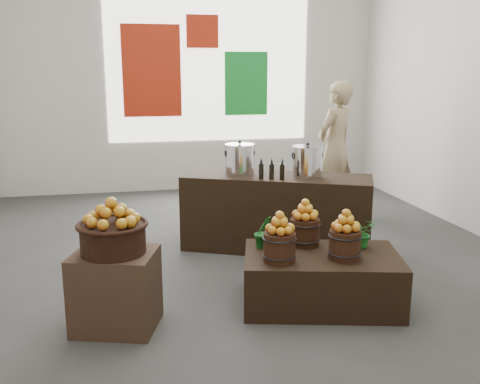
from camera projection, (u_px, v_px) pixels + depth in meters
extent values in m
plane|color=#393937|center=(235.00, 261.00, 5.50)|extent=(7.00, 7.00, 0.00)
cube|color=beige|center=(190.00, 64.00, 8.39)|extent=(6.00, 0.04, 4.00)
cube|color=white|center=(209.00, 64.00, 8.43)|extent=(3.20, 0.02, 2.40)
cube|color=#991F0B|center=(152.00, 71.00, 8.26)|extent=(0.90, 0.04, 1.40)
cube|color=#137F28|center=(246.00, 84.00, 8.61)|extent=(0.70, 0.04, 1.00)
cube|color=#991F0B|center=(202.00, 31.00, 8.29)|extent=(0.50, 0.04, 0.50)
cube|color=#432B1F|center=(116.00, 290.00, 4.03)|extent=(0.72, 0.65, 0.60)
cylinder|color=black|center=(113.00, 239.00, 3.94)|extent=(0.48, 0.48, 0.22)
cube|color=black|center=(321.00, 279.00, 4.45)|extent=(1.42, 1.06, 0.44)
cylinder|color=#33180E|center=(279.00, 247.00, 4.21)|extent=(0.25, 0.25, 0.23)
cylinder|color=#33180E|center=(345.00, 245.00, 4.27)|extent=(0.25, 0.25, 0.23)
cylinder|color=#33180E|center=(305.00, 232.00, 4.61)|extent=(0.25, 0.25, 0.23)
imported|color=#135A19|center=(362.00, 233.00, 4.55)|extent=(0.27, 0.25, 0.26)
imported|color=#135A19|center=(263.00, 232.00, 4.54)|extent=(0.18, 0.16, 0.28)
cube|color=black|center=(276.00, 213.00, 5.80)|extent=(2.08, 1.41, 0.82)
cylinder|color=silver|center=(240.00, 160.00, 5.76)|extent=(0.31, 0.31, 0.31)
cylinder|color=silver|center=(307.00, 163.00, 5.60)|extent=(0.31, 0.31, 0.31)
imported|color=#95805B|center=(335.00, 148.00, 7.22)|extent=(0.78, 0.72, 1.78)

